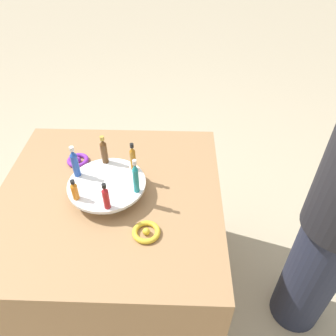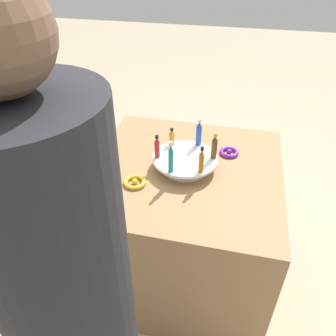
{
  "view_description": "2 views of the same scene",
  "coord_description": "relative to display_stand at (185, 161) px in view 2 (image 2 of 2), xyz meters",
  "views": [
    {
      "loc": [
        0.89,
        0.26,
        1.62
      ],
      "look_at": [
        0.02,
        0.23,
        0.87
      ],
      "focal_mm": 35.0,
      "sensor_mm": 36.0,
      "label": 1
    },
    {
      "loc": [
        -0.2,
        1.2,
        1.59
      ],
      "look_at": [
        0.02,
        0.24,
        0.87
      ],
      "focal_mm": 35.0,
      "sensor_mm": 36.0,
      "label": 2
    }
  ],
  "objects": [
    {
      "name": "bottle_blue",
      "position": [
        -0.04,
        -0.12,
        0.09
      ],
      "size": [
        0.03,
        0.03,
        0.14
      ],
      "color": "#234CAD",
      "rests_on": "display_stand"
    },
    {
      "name": "bottle_orange",
      "position": [
        0.08,
        -0.09,
        0.06
      ],
      "size": [
        0.02,
        0.02,
        0.09
      ],
      "color": "orange",
      "rests_on": "display_stand"
    },
    {
      "name": "bottle_red",
      "position": [
        0.12,
        0.03,
        0.07
      ],
      "size": [
        0.02,
        0.02,
        0.11
      ],
      "color": "#B21E23",
      "rests_on": "display_stand"
    },
    {
      "name": "display_stand",
      "position": [
        0.0,
        0.0,
        0.0
      ],
      "size": [
        0.3,
        0.3,
        0.06
      ],
      "color": "white",
      "rests_on": "party_table"
    },
    {
      "name": "bottle_brown",
      "position": [
        -0.12,
        -0.03,
        0.08
      ],
      "size": [
        0.03,
        0.03,
        0.12
      ],
      "color": "brown",
      "rests_on": "display_stand"
    },
    {
      "name": "bottle_amber",
      "position": [
        -0.08,
        0.09,
        0.08
      ],
      "size": [
        0.02,
        0.02,
        0.12
      ],
      "color": "#AD6B19",
      "rests_on": "display_stand"
    },
    {
      "name": "ribbon_bow_purple",
      "position": [
        -0.19,
        -0.16,
        -0.03
      ],
      "size": [
        0.09,
        0.09,
        0.03
      ],
      "color": "purple",
      "rests_on": "party_table"
    },
    {
      "name": "bottle_teal",
      "position": [
        0.04,
        0.12,
        0.09
      ],
      "size": [
        0.02,
        0.02,
        0.15
      ],
      "color": "teal",
      "rests_on": "display_stand"
    },
    {
      "name": "ground_plane",
      "position": [
        0.0,
        0.0,
        -0.75
      ],
      "size": [
        12.0,
        12.0,
        0.0
      ],
      "primitive_type": "plane",
      "color": "tan"
    },
    {
      "name": "ribbon_bow_gold",
      "position": [
        0.19,
        0.16,
        -0.03
      ],
      "size": [
        0.1,
        0.1,
        0.03
      ],
      "color": "gold",
      "rests_on": "party_table"
    },
    {
      "name": "party_table",
      "position": [
        0.0,
        0.0,
        -0.39
      ],
      "size": [
        0.88,
        0.88,
        0.71
      ],
      "color": "#9E754C",
      "rests_on": "ground_plane"
    }
  ]
}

